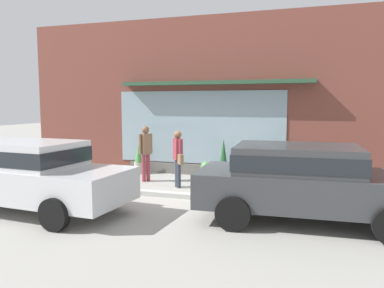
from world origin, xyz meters
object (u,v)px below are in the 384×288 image
pedestrian_passerby (146,149)px  potted_plant_low_front (139,160)px  parked_car_silver (28,171)px  pedestrian_with_handbag (178,155)px  potted_plant_corner_tall (352,173)px  potted_plant_doorstep (282,169)px  parked_car_dark_gray (303,178)px  fire_hydrant (206,176)px  potted_plant_window_left (223,160)px

pedestrian_passerby → potted_plant_low_front: bearing=-110.2°
parked_car_silver → potted_plant_low_front: bearing=89.6°
pedestrian_with_handbag → potted_plant_corner_tall: 5.03m
potted_plant_doorstep → potted_plant_low_front: (-4.84, 0.07, 0.06)m
parked_car_dark_gray → potted_plant_corner_tall: size_ratio=5.54×
pedestrian_passerby → potted_plant_corner_tall: (6.05, 0.90, -0.58)m
potted_plant_low_front → parked_car_silver: bearing=-94.3°
potted_plant_low_front → potted_plant_doorstep: bearing=-0.8°
fire_hydrant → parked_car_dark_gray: parked_car_dark_gray is taller
fire_hydrant → pedestrian_passerby: bearing=160.8°
pedestrian_with_handbag → potted_plant_low_front: 2.67m
fire_hydrant → pedestrian_with_handbag: pedestrian_with_handbag is taller
parked_car_silver → fire_hydrant: bearing=46.6°
pedestrian_with_handbag → pedestrian_passerby: size_ratio=0.95×
potted_plant_doorstep → potted_plant_low_front: 4.85m
pedestrian_passerby → potted_plant_window_left: (2.24, 1.03, -0.39)m
potted_plant_doorstep → potted_plant_low_front: bearing=179.2°
pedestrian_passerby → potted_plant_window_left: bearing=149.3°
potted_plant_corner_tall → potted_plant_window_left: bearing=178.0°
fire_hydrant → pedestrian_passerby: pedestrian_passerby is taller
parked_car_dark_gray → potted_plant_corner_tall: bearing=68.0°
potted_plant_corner_tall → potted_plant_low_front: bearing=178.2°
parked_car_silver → pedestrian_with_handbag: bearing=57.3°
parked_car_dark_gray → potted_plant_window_left: 4.55m
potted_plant_window_left → potted_plant_corner_tall: potted_plant_window_left is taller
pedestrian_passerby → pedestrian_with_handbag: bearing=101.2°
parked_car_dark_gray → parked_car_silver: size_ratio=0.97×
potted_plant_low_front → potted_plant_corner_tall: size_ratio=1.24×
pedestrian_with_handbag → parked_car_silver: size_ratio=0.35×
parked_car_silver → potted_plant_corner_tall: 8.60m
potted_plant_window_left → potted_plant_low_front: size_ratio=1.29×
fire_hydrant → potted_plant_window_left: bearing=87.0°
fire_hydrant → potted_plant_window_left: size_ratio=0.64×
potted_plant_window_left → potted_plant_low_front: (-3.02, 0.08, -0.14)m
fire_hydrant → potted_plant_doorstep: size_ratio=1.01×
fire_hydrant → pedestrian_with_handbag: (-0.88, 0.20, 0.53)m
potted_plant_corner_tall → potted_plant_doorstep: bearing=175.9°
potted_plant_doorstep → potted_plant_low_front: size_ratio=0.82×
parked_car_dark_gray → potted_plant_corner_tall: parked_car_dark_gray is taller
pedestrian_with_handbag → fire_hydrant: bearing=37.9°
parked_car_silver → potted_plant_corner_tall: size_ratio=5.71×
pedestrian_with_handbag → potted_plant_window_left: pedestrian_with_handbag is taller
pedestrian_with_handbag → potted_plant_corner_tall: bearing=67.5°
fire_hydrant → potted_plant_doorstep: fire_hydrant is taller
potted_plant_doorstep → potted_plant_corner_tall: bearing=-4.1°
pedestrian_passerby → potted_plant_window_left: pedestrian_passerby is taller
pedestrian_passerby → parked_car_silver: size_ratio=0.37×
pedestrian_with_handbag → pedestrian_passerby: pedestrian_passerby is taller
pedestrian_with_handbag → potted_plant_doorstep: (2.80, 1.58, -0.54)m
fire_hydrant → potted_plant_low_front: potted_plant_low_front is taller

